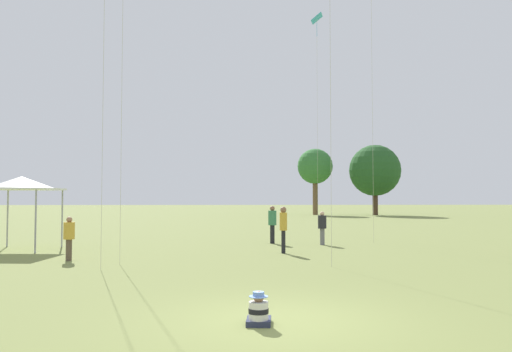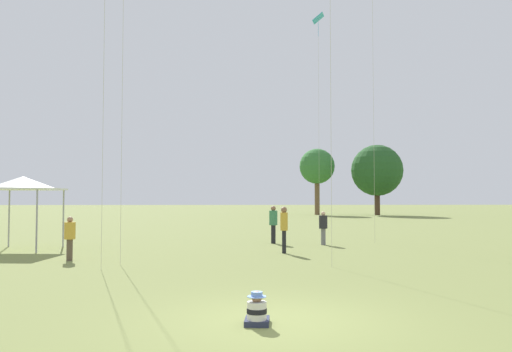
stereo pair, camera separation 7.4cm
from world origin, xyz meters
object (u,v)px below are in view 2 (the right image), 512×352
person_standing_4 (323,225)px  person_standing_3 (273,221)px  distant_tree_1 (317,167)px  person_standing_0 (284,225)px  distant_tree_0 (377,170)px  seated_toddler (257,311)px  kite_6 (318,29)px  person_standing_6 (70,235)px  canopy_tent (23,184)px

person_standing_4 → person_standing_3: bearing=-44.4°
person_standing_4 → distant_tree_1: size_ratio=0.18×
person_standing_0 → distant_tree_0: (16.47, 43.34, 4.59)m
seated_toddler → person_standing_4: size_ratio=0.38×
person_standing_3 → distant_tree_0: 42.65m
person_standing_0 → kite_6: bearing=-68.1°
seated_toddler → person_standing_6: (-6.14, 9.14, 0.67)m
person_standing_0 → person_standing_6: 8.02m
person_standing_6 → distant_tree_0: size_ratio=0.17×
person_standing_0 → canopy_tent: 11.29m
person_standing_6 → person_standing_0: bearing=119.0°
person_standing_0 → canopy_tent: canopy_tent is taller
person_standing_3 → canopy_tent: (-10.94, -2.45, 1.74)m
canopy_tent → kite_6: size_ratio=0.21×
person_standing_3 → person_standing_4: (2.28, -0.85, -0.16)m
person_standing_3 → person_standing_6: person_standing_3 is taller
kite_6 → distant_tree_0: (12.78, 30.27, -7.86)m
person_standing_6 → distant_tree_0: distant_tree_0 is taller
kite_6 → seated_toddler: bearing=50.7°
person_standing_3 → person_standing_4: person_standing_3 is taller
seated_toddler → canopy_tent: (-9.39, 12.99, 2.58)m
kite_6 → distant_tree_1: size_ratio=1.69×
person_standing_0 → distant_tree_1: distant_tree_1 is taller
person_standing_0 → person_standing_6: bearing=52.1°
distant_tree_0 → kite_6: bearing=-112.9°
seated_toddler → canopy_tent: bearing=131.8°
distant_tree_0 → distant_tree_1: 7.68m
person_standing_4 → distant_tree_0: distant_tree_0 is taller
person_standing_0 → kite_6: 18.43m
person_standing_6 → distant_tree_0: bearing=166.5°
seated_toddler → person_standing_3: size_ratio=0.33×
seated_toddler → person_standing_0: person_standing_0 is taller
kite_6 → person_standing_3: bearing=39.8°
canopy_tent → kite_6: 21.41m
seated_toddler → distant_tree_0: distant_tree_0 is taller
person_standing_6 → kite_6: bearing=157.4°
person_standing_0 → seated_toddler: bearing=119.4°
seated_toddler → kite_6: bearing=83.5°
canopy_tent → distant_tree_0: 49.85m
distant_tree_1 → person_standing_3: bearing=-102.6°
canopy_tent → distant_tree_0: bearing=56.5°
seated_toddler → person_standing_0: size_ratio=0.32×
seated_toddler → kite_6: size_ratio=0.04×
canopy_tent → person_standing_0: bearing=-9.6°
person_standing_0 → person_standing_3: (-0.08, 4.31, -0.07)m
seated_toddler → distant_tree_1: bearing=85.2°
distant_tree_0 → person_standing_3: bearing=-113.0°
person_standing_4 → kite_6: bearing=-122.9°
person_standing_3 → kite_6: (3.78, 8.76, 12.52)m
person_standing_0 → person_standing_4: 4.11m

